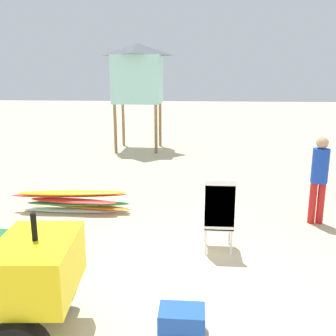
# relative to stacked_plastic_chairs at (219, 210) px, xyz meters

# --- Properties ---
(ground) EXTENTS (80.00, 80.00, 0.00)m
(ground) POSITION_rel_stacked_plastic_chairs_xyz_m (-0.54, -1.40, -0.74)
(ground) COLOR beige
(stacked_plastic_chairs) EXTENTS (0.48, 0.48, 1.29)m
(stacked_plastic_chairs) POSITION_rel_stacked_plastic_chairs_xyz_m (0.00, 0.00, 0.00)
(stacked_plastic_chairs) COLOR white
(stacked_plastic_chairs) RESTS_ON ground
(surfboard_pile) EXTENTS (2.64, 0.68, 0.48)m
(surfboard_pile) POSITION_rel_stacked_plastic_chairs_xyz_m (-3.03, 1.69, -0.50)
(surfboard_pile) COLOR white
(surfboard_pile) RESTS_ON ground
(lifeguard_near_center) EXTENTS (0.32, 0.32, 1.76)m
(lifeguard_near_center) POSITION_rel_stacked_plastic_chairs_xyz_m (2.01, 1.45, 0.27)
(lifeguard_near_center) COLOR red
(lifeguard_near_center) RESTS_ON ground
(lifeguard_tower) EXTENTS (1.98, 1.98, 4.10)m
(lifeguard_tower) POSITION_rel_stacked_plastic_chairs_xyz_m (-2.75, 8.98, 2.23)
(lifeguard_tower) COLOR olive
(lifeguard_tower) RESTS_ON ground
(cooler_box) EXTENTS (0.52, 0.35, 0.33)m
(cooler_box) POSITION_rel_stacked_plastic_chairs_xyz_m (-0.51, -2.15, -0.58)
(cooler_box) COLOR blue
(cooler_box) RESTS_ON ground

